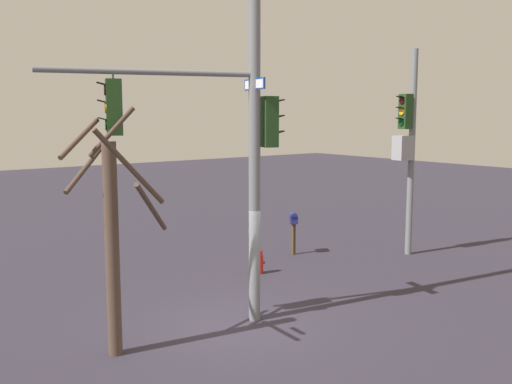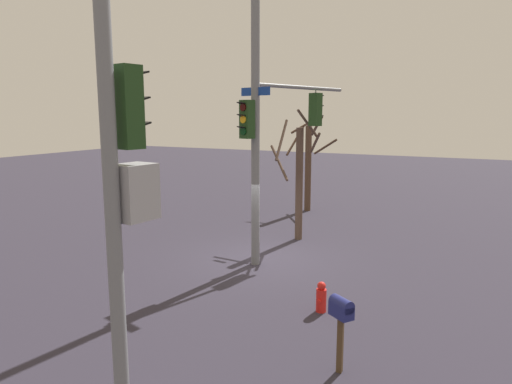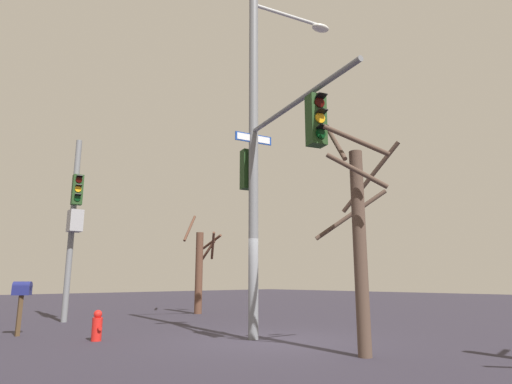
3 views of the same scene
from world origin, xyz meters
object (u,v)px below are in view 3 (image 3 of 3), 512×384
mailbox (22,293)px  bare_tree_across_street (200,267)px  bare_tree_behind_pole (359,235)px  fire_hydrant (97,326)px

mailbox → bare_tree_across_street: bearing=-35.4°
bare_tree_behind_pole → bare_tree_across_street: bare_tree_behind_pole is taller
fire_hydrant → mailbox: mailbox is taller
mailbox → bare_tree_across_street: 8.47m
mailbox → bare_tree_across_street: size_ratio=0.32×
bare_tree_behind_pole → bare_tree_across_street: bearing=160.1°
fire_hydrant → bare_tree_across_street: (-5.19, 6.78, 1.66)m
bare_tree_behind_pole → bare_tree_across_street: 11.57m
fire_hydrant → bare_tree_across_street: bearing=127.4°
mailbox → bare_tree_behind_pole: (7.98, 3.98, 1.24)m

